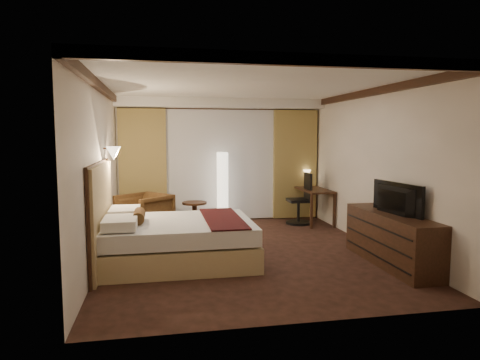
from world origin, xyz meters
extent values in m
cube|color=black|center=(0.00, 0.00, 0.00)|extent=(4.50, 5.50, 0.01)
cube|color=white|center=(0.00, 0.00, 2.70)|extent=(4.50, 5.50, 0.01)
cube|color=beige|center=(0.00, 2.75, 1.35)|extent=(4.50, 0.02, 2.70)
cube|color=beige|center=(-2.25, 0.00, 1.35)|extent=(0.02, 5.50, 2.70)
cube|color=beige|center=(2.25, 0.00, 1.35)|extent=(0.02, 5.50, 2.70)
cube|color=white|center=(0.00, 2.50, 2.60)|extent=(4.50, 0.50, 0.20)
cube|color=silver|center=(0.00, 2.67, 1.25)|extent=(2.48, 0.04, 2.45)
cube|color=#A68C4B|center=(-1.70, 2.61, 1.25)|extent=(1.00, 0.14, 2.45)
cube|color=#A68C4B|center=(1.70, 2.61, 1.25)|extent=(1.00, 0.14, 2.45)
imported|color=#442814|center=(-1.66, 1.63, 0.43)|extent=(1.15, 1.16, 0.87)
imported|color=black|center=(1.97, -1.08, 1.08)|extent=(0.75, 1.15, 0.14)
camera|label=1|loc=(-1.36, -6.75, 1.92)|focal=32.00mm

